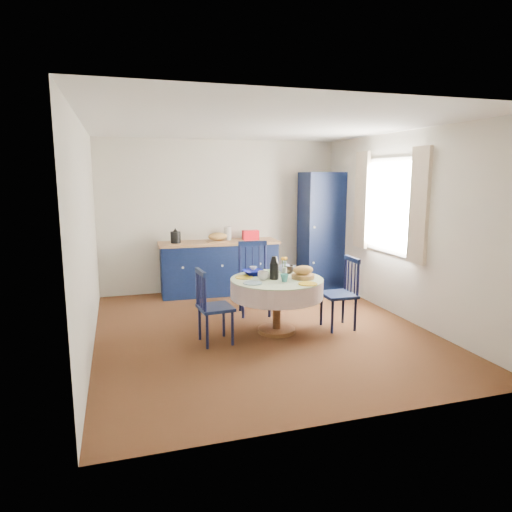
{
  "coord_description": "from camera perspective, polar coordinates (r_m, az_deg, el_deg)",
  "views": [
    {
      "loc": [
        -1.66,
        -5.23,
        1.93
      ],
      "look_at": [
        -0.01,
        0.2,
        0.92
      ],
      "focal_mm": 32.0,
      "sensor_mm": 36.0,
      "label": 1
    }
  ],
  "objects": [
    {
      "name": "chair_far",
      "position": [
        6.38,
        -0.25,
        -2.73
      ],
      "size": [
        0.51,
        0.49,
        1.01
      ],
      "rotation": [
        0.0,
        0.0,
        -0.15
      ],
      "color": "black",
      "rests_on": "floor"
    },
    {
      "name": "mug_b",
      "position": [
        5.4,
        3.58,
        -2.74
      ],
      "size": [
        0.1,
        0.1,
        0.09
      ],
      "primitive_type": "imported",
      "color": "#307977",
      "rests_on": "dining_table"
    },
    {
      "name": "pantry_cabinet",
      "position": [
        7.88,
        8.17,
        3.14
      ],
      "size": [
        0.72,
        0.53,
        1.97
      ],
      "rotation": [
        0.0,
        0.0,
        0.05
      ],
      "color": "black",
      "rests_on": "floor"
    },
    {
      "name": "wall_left",
      "position": [
        5.28,
        -20.44,
        2.1
      ],
      "size": [
        0.02,
        4.5,
        2.5
      ],
      "primitive_type": "cube",
      "color": "beige",
      "rests_on": "floor"
    },
    {
      "name": "dining_table",
      "position": [
        5.6,
        2.7,
        -3.97
      ],
      "size": [
        1.13,
        1.13,
        0.96
      ],
      "color": "#593519",
      "rests_on": "floor"
    },
    {
      "name": "ceiling",
      "position": [
        5.52,
        0.75,
        16.06
      ],
      "size": [
        4.5,
        4.5,
        0.0
      ],
      "primitive_type": "plane",
      "rotation": [
        3.14,
        0.0,
        0.0
      ],
      "color": "white",
      "rests_on": "wall_back"
    },
    {
      "name": "mug_a",
      "position": [
        5.48,
        0.92,
        -2.48
      ],
      "size": [
        0.13,
        0.13,
        0.11
      ],
      "primitive_type": "imported",
      "color": "silver",
      "rests_on": "dining_table"
    },
    {
      "name": "chair_right",
      "position": [
        5.88,
        10.62,
        -4.52
      ],
      "size": [
        0.39,
        0.41,
        0.91
      ],
      "rotation": [
        0.0,
        0.0,
        -1.59
      ],
      "color": "black",
      "rests_on": "floor"
    },
    {
      "name": "wall_back",
      "position": [
        7.69,
        -4.39,
        5.01
      ],
      "size": [
        4.0,
        0.02,
        2.5
      ],
      "primitive_type": "cube",
      "color": "beige",
      "rests_on": "floor"
    },
    {
      "name": "chair_left",
      "position": [
        5.29,
        -5.49,
        -6.24
      ],
      "size": [
        0.41,
        0.43,
        0.88
      ],
      "rotation": [
        0.0,
        0.0,
        1.67
      ],
      "color": "black",
      "rests_on": "floor"
    },
    {
      "name": "window",
      "position": [
        6.62,
        16.33,
        6.2
      ],
      "size": [
        0.1,
        1.74,
        1.45
      ],
      "color": "white",
      "rests_on": "wall_right"
    },
    {
      "name": "kitchen_counter",
      "position": [
        7.5,
        -4.64,
        -1.31
      ],
      "size": [
        1.96,
        0.68,
        1.11
      ],
      "rotation": [
        0.0,
        0.0,
        -0.04
      ],
      "color": "black",
      "rests_on": "floor"
    },
    {
      "name": "mug_c",
      "position": [
        5.84,
        4.12,
        -1.7
      ],
      "size": [
        0.14,
        0.14,
        0.11
      ],
      "primitive_type": "imported",
      "color": "black",
      "rests_on": "dining_table"
    },
    {
      "name": "mug_d",
      "position": [
        5.87,
        -0.36,
        -1.72
      ],
      "size": [
        0.09,
        0.09,
        0.08
      ],
      "primitive_type": "imported",
      "color": "silver",
      "rests_on": "dining_table"
    },
    {
      "name": "wall_right",
      "position": [
        6.42,
        18.02,
        3.55
      ],
      "size": [
        0.02,
        4.5,
        2.5
      ],
      "primitive_type": "cube",
      "color": "beige",
      "rests_on": "floor"
    },
    {
      "name": "floor",
      "position": [
        5.82,
        0.69,
        -9.26
      ],
      "size": [
        4.5,
        4.5,
        0.0
      ],
      "primitive_type": "plane",
      "color": "black",
      "rests_on": "ground"
    },
    {
      "name": "cobalt_bowl",
      "position": [
        5.74,
        -0.34,
        -2.1
      ],
      "size": [
        0.27,
        0.27,
        0.07
      ],
      "primitive_type": "imported",
      "color": "#03096E",
      "rests_on": "dining_table"
    }
  ]
}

